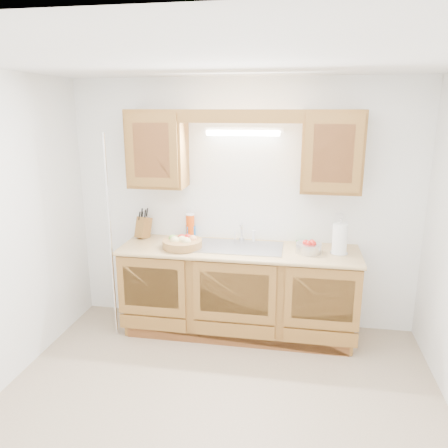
% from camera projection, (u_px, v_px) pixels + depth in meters
% --- Properties ---
extents(room, '(3.52, 3.50, 2.50)m').
position_uv_depth(room, '(215.00, 253.00, 3.00)').
color(room, tan).
rests_on(room, ground).
extents(base_cabinets, '(2.20, 0.60, 0.86)m').
position_uv_depth(base_cabinets, '(239.00, 291.00, 4.35)').
color(base_cabinets, brown).
rests_on(base_cabinets, ground).
extents(countertop, '(2.30, 0.63, 0.04)m').
position_uv_depth(countertop, '(239.00, 250.00, 4.22)').
color(countertop, tan).
rests_on(countertop, base_cabinets).
extents(upper_cabinet_left, '(0.55, 0.33, 0.75)m').
position_uv_depth(upper_cabinet_left, '(158.00, 149.00, 4.26)').
color(upper_cabinet_left, brown).
rests_on(upper_cabinet_left, room).
extents(upper_cabinet_right, '(0.55, 0.33, 0.75)m').
position_uv_depth(upper_cabinet_right, '(332.00, 152.00, 3.98)').
color(upper_cabinet_right, brown).
rests_on(upper_cabinet_right, room).
extents(valance, '(2.20, 0.05, 0.12)m').
position_uv_depth(valance, '(240.00, 116.00, 3.90)').
color(valance, brown).
rests_on(valance, room).
extents(fluorescent_fixture, '(0.76, 0.08, 0.08)m').
position_uv_depth(fluorescent_fixture, '(243.00, 131.00, 4.16)').
color(fluorescent_fixture, white).
rests_on(fluorescent_fixture, room).
extents(sink, '(0.84, 0.46, 0.36)m').
position_uv_depth(sink, '(239.00, 254.00, 4.26)').
color(sink, '#9E9EA3').
rests_on(sink, countertop).
extents(wire_shelf_pole, '(0.03, 0.03, 2.00)m').
position_uv_depth(wire_shelf_pole, '(110.00, 239.00, 4.15)').
color(wire_shelf_pole, silver).
rests_on(wire_shelf_pole, ground).
extents(outlet_plate, '(0.08, 0.01, 0.12)m').
position_uv_depth(outlet_plate, '(339.00, 220.00, 4.29)').
color(outlet_plate, white).
rests_on(outlet_plate, room).
extents(fruit_basket, '(0.41, 0.41, 0.12)m').
position_uv_depth(fruit_basket, '(182.00, 242.00, 4.22)').
color(fruit_basket, '#A77F43').
rests_on(fruit_basket, countertop).
extents(knife_block, '(0.17, 0.21, 0.32)m').
position_uv_depth(knife_block, '(143.00, 227.00, 4.54)').
color(knife_block, brown).
rests_on(knife_block, countertop).
extents(orange_canister, '(0.10, 0.10, 0.26)m').
position_uv_depth(orange_canister, '(190.00, 226.00, 4.50)').
color(orange_canister, '#E34B0C').
rests_on(orange_canister, countertop).
extents(soap_bottle, '(0.12, 0.12, 0.20)m').
position_uv_depth(soap_bottle, '(191.00, 229.00, 4.52)').
color(soap_bottle, blue).
rests_on(soap_bottle, countertop).
extents(sponge, '(0.13, 0.10, 0.03)m').
position_uv_depth(sponge, '(302.00, 243.00, 4.36)').
color(sponge, '#CC333F').
rests_on(sponge, countertop).
extents(paper_towel, '(0.17, 0.17, 0.34)m').
position_uv_depth(paper_towel, '(340.00, 239.00, 4.02)').
color(paper_towel, silver).
rests_on(paper_towel, countertop).
extents(apple_bowl, '(0.30, 0.30, 0.12)m').
position_uv_depth(apple_bowl, '(309.00, 247.00, 4.07)').
color(apple_bowl, silver).
rests_on(apple_bowl, countertop).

